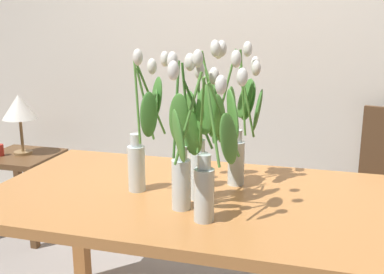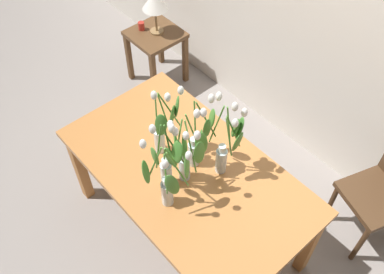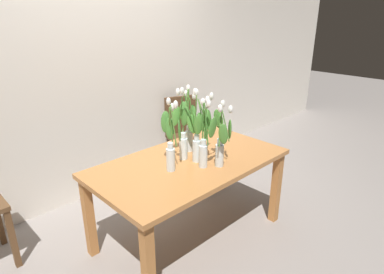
{
  "view_description": "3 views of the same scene",
  "coord_description": "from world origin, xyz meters",
  "px_view_note": "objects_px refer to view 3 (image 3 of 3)",
  "views": [
    {
      "loc": [
        0.45,
        -1.59,
        1.37
      ],
      "look_at": [
        0.01,
        -0.05,
        0.98
      ],
      "focal_mm": 42.1,
      "sensor_mm": 36.0,
      "label": 1
    },
    {
      "loc": [
        1.16,
        -0.98,
        2.85
      ],
      "look_at": [
        -0.02,
        0.06,
        0.98
      ],
      "focal_mm": 39.69,
      "sensor_mm": 36.0,
      "label": 2
    },
    {
      "loc": [
        -1.69,
        -1.77,
        1.89
      ],
      "look_at": [
        -0.04,
        -0.07,
        0.98
      ],
      "focal_mm": 30.7,
      "sensor_mm": 36.0,
      "label": 3
    }
  ],
  "objects_px": {
    "tulip_vase_1": "(219,139)",
    "dining_chair": "(184,130)",
    "tulip_vase_4": "(171,143)",
    "tulip_vase_3": "(199,135)",
    "tulip_vase_2": "(184,136)",
    "dining_table": "(190,171)",
    "tulip_vase_5": "(204,141)",
    "tulip_vase_0": "(188,125)"
  },
  "relations": [
    {
      "from": "tulip_vase_1",
      "to": "dining_chair",
      "type": "distance_m",
      "value": 1.51
    },
    {
      "from": "tulip_vase_4",
      "to": "tulip_vase_3",
      "type": "bearing_deg",
      "value": -8.61
    },
    {
      "from": "tulip_vase_2",
      "to": "dining_chair",
      "type": "height_order",
      "value": "tulip_vase_2"
    },
    {
      "from": "dining_table",
      "to": "tulip_vase_5",
      "type": "bearing_deg",
      "value": -84.64
    },
    {
      "from": "dining_table",
      "to": "tulip_vase_0",
      "type": "distance_m",
      "value": 0.4
    },
    {
      "from": "dining_table",
      "to": "dining_chair",
      "type": "relative_size",
      "value": 1.72
    },
    {
      "from": "tulip_vase_2",
      "to": "tulip_vase_3",
      "type": "relative_size",
      "value": 1.0
    },
    {
      "from": "dining_table",
      "to": "tulip_vase_1",
      "type": "distance_m",
      "value": 0.4
    },
    {
      "from": "tulip_vase_0",
      "to": "tulip_vase_1",
      "type": "height_order",
      "value": "tulip_vase_0"
    },
    {
      "from": "tulip_vase_4",
      "to": "tulip_vase_1",
      "type": "bearing_deg",
      "value": -35.33
    },
    {
      "from": "tulip_vase_3",
      "to": "dining_chair",
      "type": "xyz_separation_m",
      "value": [
        0.8,
        1.05,
        -0.43
      ]
    },
    {
      "from": "dining_table",
      "to": "tulip_vase_0",
      "type": "xyz_separation_m",
      "value": [
        0.14,
        0.17,
        0.33
      ]
    },
    {
      "from": "tulip_vase_1",
      "to": "dining_chair",
      "type": "relative_size",
      "value": 0.57
    },
    {
      "from": "tulip_vase_1",
      "to": "tulip_vase_4",
      "type": "height_order",
      "value": "tulip_vase_4"
    },
    {
      "from": "dining_table",
      "to": "dining_chair",
      "type": "bearing_deg",
      "value": 49.27
    },
    {
      "from": "tulip_vase_3",
      "to": "tulip_vase_4",
      "type": "xyz_separation_m",
      "value": [
        -0.26,
        0.04,
        -0.0
      ]
    },
    {
      "from": "tulip_vase_0",
      "to": "tulip_vase_4",
      "type": "distance_m",
      "value": 0.39
    },
    {
      "from": "tulip_vase_0",
      "to": "tulip_vase_4",
      "type": "bearing_deg",
      "value": -152.78
    },
    {
      "from": "tulip_vase_0",
      "to": "tulip_vase_5",
      "type": "height_order",
      "value": "tulip_vase_0"
    },
    {
      "from": "tulip_vase_2",
      "to": "tulip_vase_0",
      "type": "bearing_deg",
      "value": 35.47
    },
    {
      "from": "tulip_vase_1",
      "to": "tulip_vase_5",
      "type": "xyz_separation_m",
      "value": [
        -0.09,
        0.08,
        -0.01
      ]
    },
    {
      "from": "tulip_vase_0",
      "to": "tulip_vase_3",
      "type": "height_order",
      "value": "tulip_vase_3"
    },
    {
      "from": "dining_table",
      "to": "tulip_vase_2",
      "type": "height_order",
      "value": "tulip_vase_2"
    },
    {
      "from": "dining_table",
      "to": "tulip_vase_5",
      "type": "distance_m",
      "value": 0.34
    },
    {
      "from": "tulip_vase_1",
      "to": "tulip_vase_4",
      "type": "distance_m",
      "value": 0.38
    },
    {
      "from": "tulip_vase_1",
      "to": "tulip_vase_2",
      "type": "bearing_deg",
      "value": 107.38
    },
    {
      "from": "dining_table",
      "to": "tulip_vase_1",
      "type": "relative_size",
      "value": 3.0
    },
    {
      "from": "tulip_vase_0",
      "to": "dining_table",
      "type": "bearing_deg",
      "value": -130.21
    },
    {
      "from": "dining_chair",
      "to": "tulip_vase_3",
      "type": "bearing_deg",
      "value": -127.3
    },
    {
      "from": "tulip_vase_2",
      "to": "dining_chair",
      "type": "bearing_deg",
      "value": 47.42
    },
    {
      "from": "tulip_vase_1",
      "to": "dining_chair",
      "type": "xyz_separation_m",
      "value": [
        0.76,
        1.23,
        -0.44
      ]
    },
    {
      "from": "tulip_vase_0",
      "to": "tulip_vase_5",
      "type": "distance_m",
      "value": 0.34
    },
    {
      "from": "tulip_vase_2",
      "to": "tulip_vase_4",
      "type": "relative_size",
      "value": 1.06
    },
    {
      "from": "tulip_vase_0",
      "to": "tulip_vase_5",
      "type": "relative_size",
      "value": 1.05
    },
    {
      "from": "tulip_vase_0",
      "to": "tulip_vase_1",
      "type": "bearing_deg",
      "value": -95.42
    },
    {
      "from": "dining_table",
      "to": "tulip_vase_3",
      "type": "bearing_deg",
      "value": -35.45
    },
    {
      "from": "tulip_vase_1",
      "to": "tulip_vase_3",
      "type": "distance_m",
      "value": 0.18
    },
    {
      "from": "tulip_vase_3",
      "to": "tulip_vase_5",
      "type": "xyz_separation_m",
      "value": [
        -0.05,
        -0.1,
        -0.0
      ]
    },
    {
      "from": "tulip_vase_2",
      "to": "tulip_vase_5",
      "type": "xyz_separation_m",
      "value": [
        0.0,
        -0.22,
        0.03
      ]
    },
    {
      "from": "dining_chair",
      "to": "tulip_vase_5",
      "type": "bearing_deg",
      "value": -126.54
    },
    {
      "from": "tulip_vase_0",
      "to": "dining_chair",
      "type": "distance_m",
      "value": 1.19
    },
    {
      "from": "tulip_vase_4",
      "to": "tulip_vase_0",
      "type": "bearing_deg",
      "value": 27.22
    }
  ]
}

